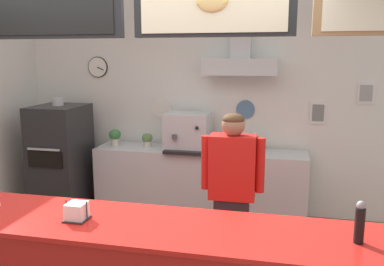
{
  "coord_description": "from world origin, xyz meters",
  "views": [
    {
      "loc": [
        0.99,
        -2.69,
        2.07
      ],
      "look_at": [
        0.23,
        0.75,
        1.41
      ],
      "focal_mm": 37.89,
      "sensor_mm": 36.0,
      "label": 1
    }
  ],
  "objects_px": {
    "shop_worker": "(232,193)",
    "potted_rosemary": "(251,142)",
    "napkin_holder": "(77,212)",
    "pepper_grinder": "(360,222)",
    "pizza_oven": "(61,161)",
    "potted_sage": "(217,142)",
    "potted_oregano": "(115,136)",
    "potted_thyme": "(147,139)",
    "espresso_machine": "(188,132)"
  },
  "relations": [
    {
      "from": "potted_thyme",
      "to": "potted_rosemary",
      "type": "height_order",
      "value": "potted_rosemary"
    },
    {
      "from": "potted_rosemary",
      "to": "napkin_holder",
      "type": "xyz_separation_m",
      "value": [
        -0.89,
        -2.65,
        0.06
      ]
    },
    {
      "from": "pizza_oven",
      "to": "potted_rosemary",
      "type": "height_order",
      "value": "pizza_oven"
    },
    {
      "from": "espresso_machine",
      "to": "shop_worker",
      "type": "bearing_deg",
      "value": -61.96
    },
    {
      "from": "potted_thyme",
      "to": "shop_worker",
      "type": "bearing_deg",
      "value": -47.9
    },
    {
      "from": "potted_rosemary",
      "to": "pepper_grinder",
      "type": "relative_size",
      "value": 1.0
    },
    {
      "from": "espresso_machine",
      "to": "potted_thyme",
      "type": "xyz_separation_m",
      "value": [
        -0.55,
        0.05,
        -0.13
      ]
    },
    {
      "from": "espresso_machine",
      "to": "potted_oregano",
      "type": "height_order",
      "value": "espresso_machine"
    },
    {
      "from": "pizza_oven",
      "to": "potted_thyme",
      "type": "relative_size",
      "value": 8.56
    },
    {
      "from": "shop_worker",
      "to": "napkin_holder",
      "type": "relative_size",
      "value": 10.78
    },
    {
      "from": "espresso_machine",
      "to": "pepper_grinder",
      "type": "xyz_separation_m",
      "value": [
        1.58,
        -2.61,
        0.03
      ]
    },
    {
      "from": "shop_worker",
      "to": "potted_rosemary",
      "type": "distance_m",
      "value": 1.38
    },
    {
      "from": "pepper_grinder",
      "to": "napkin_holder",
      "type": "bearing_deg",
      "value": -178.54
    },
    {
      "from": "potted_oregano",
      "to": "pepper_grinder",
      "type": "bearing_deg",
      "value": -45.65
    },
    {
      "from": "pizza_oven",
      "to": "espresso_machine",
      "type": "bearing_deg",
      "value": 8.2
    },
    {
      "from": "pizza_oven",
      "to": "espresso_machine",
      "type": "height_order",
      "value": "pizza_oven"
    },
    {
      "from": "espresso_machine",
      "to": "napkin_holder",
      "type": "distance_m",
      "value": 2.66
    },
    {
      "from": "shop_worker",
      "to": "espresso_machine",
      "type": "distance_m",
      "value": 1.58
    },
    {
      "from": "potted_thyme",
      "to": "espresso_machine",
      "type": "bearing_deg",
      "value": -5.17
    },
    {
      "from": "espresso_machine",
      "to": "pepper_grinder",
      "type": "relative_size",
      "value": 2.22
    },
    {
      "from": "espresso_machine",
      "to": "potted_oregano",
      "type": "relative_size",
      "value": 2.45
    },
    {
      "from": "pizza_oven",
      "to": "potted_sage",
      "type": "bearing_deg",
      "value": 8.03
    },
    {
      "from": "potted_rosemary",
      "to": "napkin_holder",
      "type": "bearing_deg",
      "value": -108.5
    },
    {
      "from": "pizza_oven",
      "to": "potted_oregano",
      "type": "distance_m",
      "value": 0.76
    },
    {
      "from": "potted_thyme",
      "to": "potted_sage",
      "type": "xyz_separation_m",
      "value": [
        0.91,
        -0.0,
        0.01
      ]
    },
    {
      "from": "potted_thyme",
      "to": "pepper_grinder",
      "type": "height_order",
      "value": "pepper_grinder"
    },
    {
      "from": "shop_worker",
      "to": "napkin_holder",
      "type": "distance_m",
      "value": 1.55
    },
    {
      "from": "pizza_oven",
      "to": "potted_sage",
      "type": "distance_m",
      "value": 2.04
    },
    {
      "from": "potted_thyme",
      "to": "potted_sage",
      "type": "height_order",
      "value": "potted_sage"
    },
    {
      "from": "pepper_grinder",
      "to": "napkin_holder",
      "type": "relative_size",
      "value": 1.66
    },
    {
      "from": "potted_rosemary",
      "to": "espresso_machine",
      "type": "bearing_deg",
      "value": 179.9
    },
    {
      "from": "pizza_oven",
      "to": "napkin_holder",
      "type": "distance_m",
      "value": 2.89
    },
    {
      "from": "napkin_holder",
      "to": "espresso_machine",
      "type": "bearing_deg",
      "value": 87.83
    },
    {
      "from": "pizza_oven",
      "to": "shop_worker",
      "type": "xyz_separation_m",
      "value": [
        2.37,
        -1.13,
        0.13
      ]
    },
    {
      "from": "espresso_machine",
      "to": "potted_rosemary",
      "type": "distance_m",
      "value": 0.79
    },
    {
      "from": "pizza_oven",
      "to": "potted_thyme",
      "type": "bearing_deg",
      "value": 14.78
    },
    {
      "from": "pizza_oven",
      "to": "shop_worker",
      "type": "height_order",
      "value": "shop_worker"
    },
    {
      "from": "potted_rosemary",
      "to": "potted_oregano",
      "type": "relative_size",
      "value": 1.1
    },
    {
      "from": "potted_thyme",
      "to": "potted_sage",
      "type": "relative_size",
      "value": 0.91
    },
    {
      "from": "napkin_holder",
      "to": "potted_oregano",
      "type": "bearing_deg",
      "value": 108.34
    },
    {
      "from": "potted_rosemary",
      "to": "pizza_oven",
      "type": "bearing_deg",
      "value": -174.47
    },
    {
      "from": "potted_sage",
      "to": "pizza_oven",
      "type": "bearing_deg",
      "value": -171.97
    },
    {
      "from": "napkin_holder",
      "to": "pepper_grinder",
      "type": "bearing_deg",
      "value": 1.46
    },
    {
      "from": "potted_oregano",
      "to": "potted_sage",
      "type": "bearing_deg",
      "value": 1.5
    },
    {
      "from": "potted_oregano",
      "to": "napkin_holder",
      "type": "bearing_deg",
      "value": -71.66
    },
    {
      "from": "pepper_grinder",
      "to": "pizza_oven",
      "type": "bearing_deg",
      "value": 143.54
    },
    {
      "from": "potted_thyme",
      "to": "pepper_grinder",
      "type": "relative_size",
      "value": 0.74
    },
    {
      "from": "pizza_oven",
      "to": "espresso_machine",
      "type": "xyz_separation_m",
      "value": [
        1.64,
        0.24,
        0.41
      ]
    },
    {
      "from": "potted_thyme",
      "to": "potted_rosemary",
      "type": "distance_m",
      "value": 1.34
    },
    {
      "from": "potted_rosemary",
      "to": "napkin_holder",
      "type": "distance_m",
      "value": 2.8
    }
  ]
}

